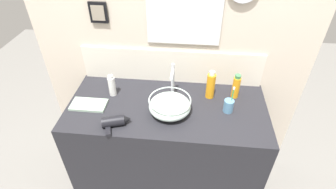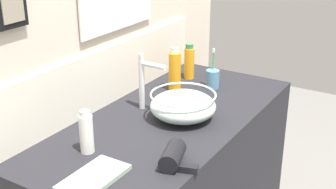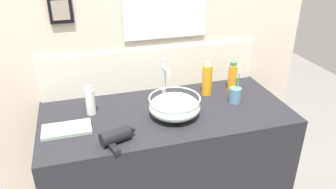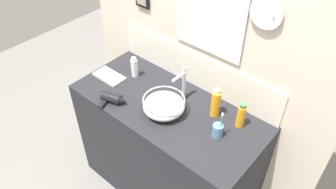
{
  "view_description": "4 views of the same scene",
  "coord_description": "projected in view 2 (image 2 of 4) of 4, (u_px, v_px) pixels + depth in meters",
  "views": [
    {
      "loc": [
        0.14,
        -1.32,
        2.07
      ],
      "look_at": [
        0.01,
        0.0,
        1.03
      ],
      "focal_mm": 28.0,
      "sensor_mm": 36.0,
      "label": 1
    },
    {
      "loc": [
        -1.48,
        -0.92,
        1.75
      ],
      "look_at": [
        0.01,
        0.0,
        1.03
      ],
      "focal_mm": 50.0,
      "sensor_mm": 36.0,
      "label": 2
    },
    {
      "loc": [
        -0.42,
        -1.48,
        1.81
      ],
      "look_at": [
        0.01,
        0.0,
        1.03
      ],
      "focal_mm": 35.0,
      "sensor_mm": 36.0,
      "label": 3
    },
    {
      "loc": [
        1.04,
        -1.2,
        2.4
      ],
      "look_at": [
        0.01,
        0.0,
        1.03
      ],
      "focal_mm": 35.0,
      "sensor_mm": 36.0,
      "label": 4
    }
  ],
  "objects": [
    {
      "name": "back_panel",
      "position": [
        101.0,
        46.0,
        1.99
      ],
      "size": [
        1.95,
        0.09,
        2.37
      ],
      "color": "beige",
      "rests_on": "ground"
    },
    {
      "name": "glass_bowl_sink",
      "position": [
        183.0,
        106.0,
        1.89
      ],
      "size": [
        0.27,
        0.27,
        0.11
      ],
      "color": "silver",
      "rests_on": "vanity_counter"
    },
    {
      "name": "faucet",
      "position": [
        144.0,
        78.0,
        1.95
      ],
      "size": [
        0.02,
        0.13,
        0.25
      ],
      "color": "silver",
      "rests_on": "vanity_counter"
    },
    {
      "name": "hair_drier",
      "position": [
        175.0,
        154.0,
        1.58
      ],
      "size": [
        0.19,
        0.17,
        0.07
      ],
      "color": "black",
      "rests_on": "vanity_counter"
    },
    {
      "name": "toothbrush_cup",
      "position": [
        213.0,
        79.0,
        2.22
      ],
      "size": [
        0.06,
        0.06,
        0.19
      ],
      "color": "#598CB2",
      "rests_on": "vanity_counter"
    },
    {
      "name": "spray_bottle",
      "position": [
        189.0,
        62.0,
        2.33
      ],
      "size": [
        0.05,
        0.05,
        0.18
      ],
      "color": "orange",
      "rests_on": "vanity_counter"
    },
    {
      "name": "shampoo_bottle",
      "position": [
        86.0,
        133.0,
        1.63
      ],
      "size": [
        0.05,
        0.05,
        0.16
      ],
      "color": "white",
      "rests_on": "vanity_counter"
    },
    {
      "name": "lotion_bottle",
      "position": [
        175.0,
        70.0,
        2.18
      ],
      "size": [
        0.06,
        0.06,
        0.21
      ],
      "color": "orange",
      "rests_on": "vanity_counter"
    },
    {
      "name": "hand_towel",
      "position": [
        94.0,
        178.0,
        1.49
      ],
      "size": [
        0.23,
        0.13,
        0.02
      ],
      "primitive_type": "cube",
      "color": "#99B29E",
      "rests_on": "vanity_counter"
    }
  ]
}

